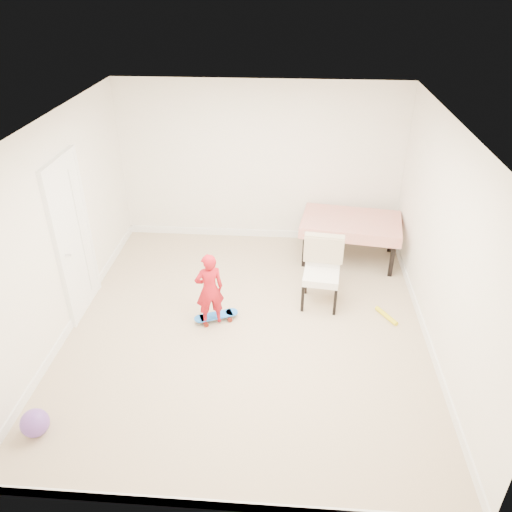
# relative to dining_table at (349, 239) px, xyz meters

# --- Properties ---
(ground) EXTENTS (5.00, 5.00, 0.00)m
(ground) POSITION_rel_dining_table_xyz_m (-1.44, -1.85, -0.34)
(ground) COLOR tan
(ground) RESTS_ON ground
(ceiling) EXTENTS (4.50, 5.00, 0.04)m
(ceiling) POSITION_rel_dining_table_xyz_m (-1.44, -1.85, 2.24)
(ceiling) COLOR silver
(ceiling) RESTS_ON wall_back
(wall_back) EXTENTS (4.50, 0.04, 2.60)m
(wall_back) POSITION_rel_dining_table_xyz_m (-1.44, 0.63, 0.96)
(wall_back) COLOR white
(wall_back) RESTS_ON ground
(wall_front) EXTENTS (4.50, 0.04, 2.60)m
(wall_front) POSITION_rel_dining_table_xyz_m (-1.44, -4.33, 0.96)
(wall_front) COLOR white
(wall_front) RESTS_ON ground
(wall_left) EXTENTS (0.04, 5.00, 2.60)m
(wall_left) POSITION_rel_dining_table_xyz_m (-3.67, -1.85, 0.96)
(wall_left) COLOR white
(wall_left) RESTS_ON ground
(wall_right) EXTENTS (0.04, 5.00, 2.60)m
(wall_right) POSITION_rel_dining_table_xyz_m (0.79, -1.85, 0.96)
(wall_right) COLOR white
(wall_right) RESTS_ON ground
(door) EXTENTS (0.11, 0.94, 2.11)m
(door) POSITION_rel_dining_table_xyz_m (-3.66, -1.55, 0.68)
(door) COLOR white
(door) RESTS_ON ground
(baseboard_back) EXTENTS (4.50, 0.02, 0.12)m
(baseboard_back) POSITION_rel_dining_table_xyz_m (-1.44, 0.64, -0.28)
(baseboard_back) COLOR white
(baseboard_back) RESTS_ON ground
(baseboard_front) EXTENTS (4.50, 0.02, 0.12)m
(baseboard_front) POSITION_rel_dining_table_xyz_m (-1.44, -4.34, -0.28)
(baseboard_front) COLOR white
(baseboard_front) RESTS_ON ground
(baseboard_left) EXTENTS (0.02, 5.00, 0.12)m
(baseboard_left) POSITION_rel_dining_table_xyz_m (-3.68, -1.85, -0.28)
(baseboard_left) COLOR white
(baseboard_left) RESTS_ON ground
(baseboard_right) EXTENTS (0.02, 5.00, 0.12)m
(baseboard_right) POSITION_rel_dining_table_xyz_m (0.80, -1.85, -0.28)
(baseboard_right) COLOR white
(baseboard_right) RESTS_ON ground
(dining_table) EXTENTS (1.60, 1.14, 0.69)m
(dining_table) POSITION_rel_dining_table_xyz_m (0.00, 0.00, 0.00)
(dining_table) COLOR red
(dining_table) RESTS_ON ground
(dining_chair) EXTENTS (0.59, 0.66, 0.96)m
(dining_chair) POSITION_rel_dining_table_xyz_m (-0.49, -1.26, 0.14)
(dining_chair) COLOR white
(dining_chair) RESTS_ON ground
(skateboard) EXTENTS (0.62, 0.42, 0.09)m
(skateboard) POSITION_rel_dining_table_xyz_m (-1.85, -1.73, -0.30)
(skateboard) COLOR blue
(skateboard) RESTS_ON ground
(child) EXTENTS (0.43, 0.36, 1.00)m
(child) POSITION_rel_dining_table_xyz_m (-1.91, -1.81, 0.16)
(child) COLOR #B4121D
(child) RESTS_ON ground
(balloon) EXTENTS (0.28, 0.28, 0.28)m
(balloon) POSITION_rel_dining_table_xyz_m (-3.37, -3.67, -0.20)
(balloon) COLOR #6D44A5
(balloon) RESTS_ON ground
(foam_toy) EXTENTS (0.26, 0.37, 0.06)m
(foam_toy) POSITION_rel_dining_table_xyz_m (0.38, -1.52, -0.31)
(foam_toy) COLOR yellow
(foam_toy) RESTS_ON ground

